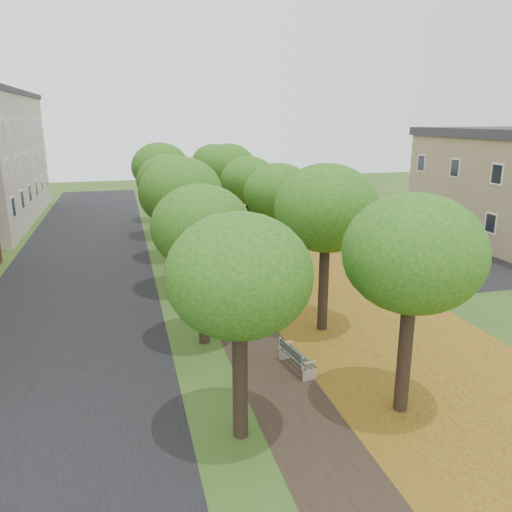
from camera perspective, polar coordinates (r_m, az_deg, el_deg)
ground at (r=14.82m, az=6.98°, el=-18.35°), size 120.00×120.00×0.00m
street_asphalt at (r=27.74m, az=-19.86°, el=-2.74°), size 8.00×70.00×0.01m
footpath at (r=28.03m, az=-4.44°, el=-1.65°), size 3.20×70.00×0.01m
leaf_verge at (r=29.30m, az=5.21°, el=-0.90°), size 7.50×70.00×0.01m
parking_lot at (r=33.93m, az=18.22°, el=0.64°), size 9.00×16.00×0.01m
tree_row_west at (r=26.73m, az=-9.33°, el=7.57°), size 3.61×33.61×6.23m
tree_row_east at (r=27.61m, az=0.72°, el=8.02°), size 3.61×33.61×6.23m
bench at (r=17.21m, az=4.59°, el=-11.48°), size 0.80×1.85×0.85m
car_silver at (r=28.76m, az=19.01°, el=-0.51°), size 4.39×1.98×1.46m
car_red at (r=28.80m, az=18.96°, el=-0.45°), size 4.83×2.96×1.50m
car_grey at (r=30.70m, az=16.57°, el=0.50°), size 4.50×1.99×1.28m
car_white at (r=33.42m, az=13.71°, el=1.95°), size 5.20×3.11×1.35m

